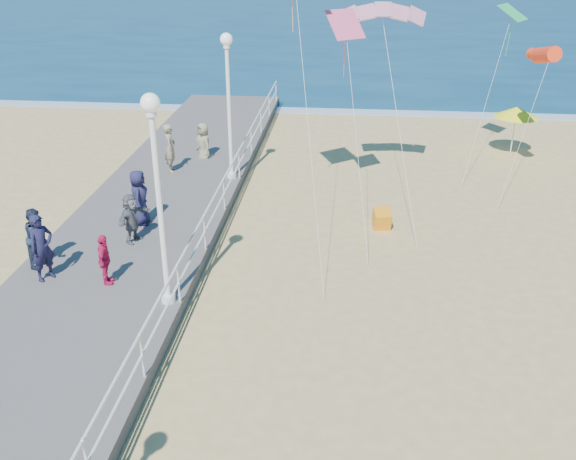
# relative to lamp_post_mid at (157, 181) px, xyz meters

# --- Properties ---
(ground) EXTENTS (160.00, 160.00, 0.00)m
(ground) POSITION_rel_lamp_post_mid_xyz_m (5.35, 0.00, -3.66)
(ground) COLOR tan
(ground) RESTS_ON ground
(ocean) EXTENTS (160.00, 90.00, 0.05)m
(ocean) POSITION_rel_lamp_post_mid_xyz_m (5.35, 65.00, -3.65)
(ocean) COLOR #0D3550
(ocean) RESTS_ON ground
(surf_line) EXTENTS (160.00, 1.20, 0.04)m
(surf_line) POSITION_rel_lamp_post_mid_xyz_m (5.35, 20.50, -3.63)
(surf_line) COLOR silver
(surf_line) RESTS_ON ground
(boardwalk) EXTENTS (5.00, 44.00, 0.40)m
(boardwalk) POSITION_rel_lamp_post_mid_xyz_m (-2.15, 0.00, -3.46)
(boardwalk) COLOR #65615B
(boardwalk) RESTS_ON ground
(railing) EXTENTS (0.05, 42.00, 0.55)m
(railing) POSITION_rel_lamp_post_mid_xyz_m (0.30, 0.00, -2.41)
(railing) COLOR white
(railing) RESTS_ON boardwalk
(lamp_post_mid) EXTENTS (0.44, 0.44, 5.32)m
(lamp_post_mid) POSITION_rel_lamp_post_mid_xyz_m (0.00, 0.00, 0.00)
(lamp_post_mid) COLOR white
(lamp_post_mid) RESTS_ON boardwalk
(lamp_post_far) EXTENTS (0.44, 0.44, 5.32)m
(lamp_post_far) POSITION_rel_lamp_post_mid_xyz_m (0.00, 9.00, 0.00)
(lamp_post_far) COLOR white
(lamp_post_far) RESTS_ON boardwalk
(spectator_0) EXTENTS (0.74, 0.82, 1.87)m
(spectator_0) POSITION_rel_lamp_post_mid_xyz_m (-3.57, 0.83, -2.33)
(spectator_0) COLOR #171732
(spectator_0) RESTS_ON boardwalk
(spectator_3) EXTENTS (0.47, 0.87, 1.41)m
(spectator_3) POSITION_rel_lamp_post_mid_xyz_m (-1.86, 0.74, -2.56)
(spectator_3) COLOR #C8194D
(spectator_3) RESTS_ON boardwalk
(spectator_4) EXTENTS (0.70, 0.96, 1.79)m
(spectator_4) POSITION_rel_lamp_post_mid_xyz_m (-2.12, 4.57, -2.36)
(spectator_4) COLOR #1C1B3D
(spectator_4) RESTS_ON boardwalk
(spectator_5) EXTENTS (0.88, 1.47, 1.52)m
(spectator_5) POSITION_rel_lamp_post_mid_xyz_m (-1.97, 3.30, -2.50)
(spectator_5) COLOR #5C5D62
(spectator_5) RESTS_ON boardwalk
(spectator_6) EXTENTS (0.56, 0.75, 1.88)m
(spectator_6) POSITION_rel_lamp_post_mid_xyz_m (-2.45, 9.49, -2.32)
(spectator_6) COLOR gray
(spectator_6) RESTS_ON boardwalk
(spectator_7) EXTENTS (0.67, 0.85, 1.70)m
(spectator_7) POSITION_rel_lamp_post_mid_xyz_m (-4.07, 1.59, -2.41)
(spectator_7) COLOR #1A263A
(spectator_7) RESTS_ON boardwalk
(beach_walker_c) EXTENTS (1.02, 1.06, 1.83)m
(beach_walker_c) POSITION_rel_lamp_post_mid_xyz_m (-1.56, 11.30, -2.74)
(beach_walker_c) COLOR #83805B
(beach_walker_c) RESTS_ON ground
(box_kite) EXTENTS (0.65, 0.78, 0.74)m
(box_kite) POSITION_rel_lamp_post_mid_xyz_m (5.57, 5.78, -3.36)
(box_kite) COLOR #EF570E
(box_kite) RESTS_ON ground
(beach_umbrella) EXTENTS (1.90, 1.90, 2.14)m
(beach_umbrella) POSITION_rel_lamp_post_mid_xyz_m (11.41, 14.01, -1.75)
(beach_umbrella) COLOR white
(beach_umbrella) RESTS_ON ground
(kite_parafoil) EXTENTS (2.94, 0.94, 0.65)m
(kite_parafoil) POSITION_rel_lamp_post_mid_xyz_m (5.34, 9.27, 2.85)
(kite_parafoil) COLOR #C0164F
(kite_windsock) EXTENTS (0.95, 2.35, 1.01)m
(kite_windsock) POSITION_rel_lamp_post_mid_xyz_m (11.24, 10.55, 1.23)
(kite_windsock) COLOR #FF3615
(kite_diamond_pink) EXTENTS (1.34, 1.27, 0.85)m
(kite_diamond_pink) POSITION_rel_lamp_post_mid_xyz_m (4.12, 7.46, 2.59)
(kite_diamond_pink) COLOR #EB5685
(kite_diamond_green) EXTENTS (1.36, 1.40, 0.57)m
(kite_diamond_green) POSITION_rel_lamp_post_mid_xyz_m (10.50, 13.28, 2.36)
(kite_diamond_green) COLOR #27B85E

